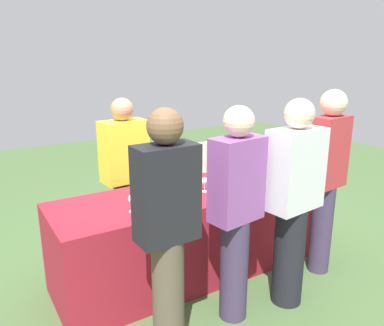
% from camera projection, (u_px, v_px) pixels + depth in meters
% --- Properties ---
extents(ground_plane, '(12.00, 12.00, 0.00)m').
position_uv_depth(ground_plane, '(192.00, 270.00, 3.54)').
color(ground_plane, '#476638').
extents(tasting_table, '(2.41, 0.78, 0.77)m').
position_uv_depth(tasting_table, '(192.00, 232.00, 3.43)').
color(tasting_table, maroon).
rests_on(tasting_table, ground_plane).
extents(wine_bottle_0, '(0.07, 0.07, 0.33)m').
position_uv_depth(wine_bottle_0, '(137.00, 182.00, 3.16)').
color(wine_bottle_0, black).
rests_on(wine_bottle_0, tasting_table).
extents(wine_bottle_1, '(0.08, 0.08, 0.32)m').
position_uv_depth(wine_bottle_1, '(197.00, 169.00, 3.56)').
color(wine_bottle_1, black).
rests_on(wine_bottle_1, tasting_table).
extents(wine_bottle_2, '(0.07, 0.07, 0.34)m').
position_uv_depth(wine_bottle_2, '(226.00, 167.00, 3.61)').
color(wine_bottle_2, black).
rests_on(wine_bottle_2, tasting_table).
extents(wine_bottle_3, '(0.07, 0.07, 0.30)m').
position_uv_depth(wine_bottle_3, '(248.00, 165.00, 3.70)').
color(wine_bottle_3, black).
rests_on(wine_bottle_3, tasting_table).
extents(wine_glass_0, '(0.07, 0.07, 0.14)m').
position_uv_depth(wine_glass_0, '(133.00, 199.00, 2.86)').
color(wine_glass_0, silver).
rests_on(wine_glass_0, tasting_table).
extents(wine_glass_1, '(0.07, 0.07, 0.14)m').
position_uv_depth(wine_glass_1, '(195.00, 182.00, 3.25)').
color(wine_glass_1, silver).
rests_on(wine_glass_1, tasting_table).
extents(wine_glass_2, '(0.06, 0.06, 0.13)m').
position_uv_depth(wine_glass_2, '(205.00, 182.00, 3.29)').
color(wine_glass_2, silver).
rests_on(wine_glass_2, tasting_table).
extents(wine_glass_3, '(0.07, 0.07, 0.14)m').
position_uv_depth(wine_glass_3, '(233.00, 178.00, 3.33)').
color(wine_glass_3, silver).
rests_on(wine_glass_3, tasting_table).
extents(wine_glass_4, '(0.07, 0.07, 0.14)m').
position_uv_depth(wine_glass_4, '(239.00, 177.00, 3.38)').
color(wine_glass_4, silver).
rests_on(wine_glass_4, tasting_table).
extents(ice_bucket, '(0.21, 0.21, 0.17)m').
position_uv_depth(ice_bucket, '(255.00, 164.00, 3.85)').
color(ice_bucket, silver).
rests_on(ice_bucket, tasting_table).
extents(server_pouring, '(0.44, 0.26, 1.54)m').
position_uv_depth(server_pouring, '(125.00, 175.00, 3.61)').
color(server_pouring, black).
rests_on(server_pouring, ground_plane).
extents(guest_0, '(0.38, 0.22, 1.62)m').
position_uv_depth(guest_0, '(167.00, 227.00, 2.37)').
color(guest_0, brown).
rests_on(guest_0, ground_plane).
extents(guest_1, '(0.40, 0.26, 1.59)m').
position_uv_depth(guest_1, '(236.00, 209.00, 2.69)').
color(guest_1, '#3F3351').
rests_on(guest_1, ground_plane).
extents(guest_2, '(0.46, 0.28, 1.62)m').
position_uv_depth(guest_2, '(293.00, 199.00, 2.87)').
color(guest_2, black).
rests_on(guest_2, ground_plane).
extents(guest_3, '(0.36, 0.22, 1.64)m').
position_uv_depth(guest_3, '(327.00, 175.00, 3.30)').
color(guest_3, '#3F3351').
rests_on(guest_3, ground_plane).
extents(menu_board, '(0.45, 0.04, 0.90)m').
position_uv_depth(menu_board, '(207.00, 177.00, 4.78)').
color(menu_board, white).
rests_on(menu_board, ground_plane).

